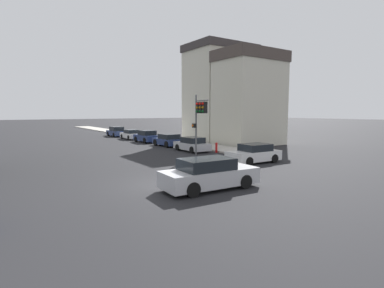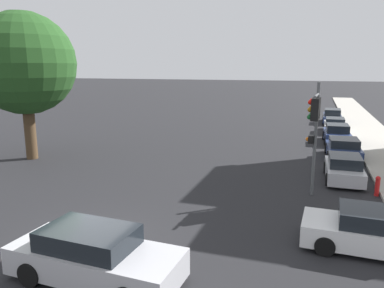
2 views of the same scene
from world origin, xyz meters
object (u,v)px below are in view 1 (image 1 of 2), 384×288
object	(u,v)px
parked_car_4	(116,132)
crossing_car_1	(254,154)
traffic_signal	(200,113)
parked_car_2	(147,137)
parked_car_0	(192,145)
parked_car_3	(131,135)
parked_car_1	(168,140)
fire_hydrant	(216,147)
crossing_car_2	(209,174)

from	to	relation	value
parked_car_4	crossing_car_1	bearing A→B (deg)	-178.32
traffic_signal	parked_car_2	world-z (taller)	traffic_signal
parked_car_0	parked_car_2	bearing A→B (deg)	-1.74
parked_car_3	parked_car_4	bearing A→B (deg)	0.71
parked_car_1	parked_car_3	world-z (taller)	parked_car_1
parked_car_1	fire_hydrant	world-z (taller)	parked_car_1
traffic_signal	crossing_car_1	xyz separation A→B (m)	(1.83, -4.27, -2.97)
crossing_car_2	crossing_car_1	bearing A→B (deg)	32.85
parked_car_2	crossing_car_2	bearing A→B (deg)	159.78
parked_car_3	fire_hydrant	distance (m)	17.17
parked_car_0	parked_car_4	size ratio (longest dim) A/B	0.83
crossing_car_1	parked_car_4	xyz separation A→B (m)	(-0.06, 28.60, 0.04)
parked_car_0	fire_hydrant	xyz separation A→B (m)	(1.28, -2.03, -0.14)
parked_car_2	parked_car_4	xyz separation A→B (m)	(0.06, 10.79, -0.00)
crossing_car_2	parked_car_1	xyz separation A→B (m)	(7.31, 16.90, -0.08)
traffic_signal	parked_car_4	distance (m)	24.57
parked_car_1	parked_car_2	size ratio (longest dim) A/B	1.01
parked_car_1	parked_car_2	bearing A→B (deg)	-0.47
crossing_car_2	fire_hydrant	world-z (taller)	crossing_car_2
parked_car_0	parked_car_2	size ratio (longest dim) A/B	1.01
traffic_signal	parked_car_1	xyz separation A→B (m)	(1.87, 8.45, -2.99)
parked_car_3	parked_car_1	bearing A→B (deg)	-178.80
parked_car_3	parked_car_4	size ratio (longest dim) A/B	0.87
traffic_signal	crossing_car_2	bearing A→B (deg)	61.42
crossing_car_1	traffic_signal	bearing A→B (deg)	-64.31
crossing_car_1	parked_car_4	size ratio (longest dim) A/B	0.86
parked_car_0	parked_car_3	size ratio (longest dim) A/B	0.96
parked_car_0	parked_car_3	bearing A→B (deg)	-1.75
fire_hydrant	traffic_signal	bearing A→B (deg)	-153.66
crossing_car_1	crossing_car_2	world-z (taller)	crossing_car_2
parked_car_0	parked_car_3	distance (m)	15.10
parked_car_1	parked_car_3	distance (m)	10.11
parked_car_1	parked_car_0	bearing A→B (deg)	174.72
parked_car_1	fire_hydrant	distance (m)	7.10
parked_car_0	fire_hydrant	world-z (taller)	parked_car_0
parked_car_2	crossing_car_1	bearing A→B (deg)	178.17
traffic_signal	parked_car_3	size ratio (longest dim) A/B	1.24
parked_car_3	parked_car_4	xyz separation A→B (m)	(-0.00, 5.77, 0.07)
parked_car_2	fire_hydrant	world-z (taller)	parked_car_2
traffic_signal	parked_car_4	bearing A→B (deg)	-89.99
parked_car_2	fire_hydrant	size ratio (longest dim) A/B	4.21
parked_car_1	parked_car_2	distance (m)	5.10
parked_car_0	parked_car_1	bearing A→B (deg)	-4.17
crossing_car_2	fire_hydrant	bearing A→B (deg)	52.83
crossing_car_1	parked_car_3	bearing A→B (deg)	-87.43
crossing_car_1	parked_car_4	distance (m)	28.60
parked_car_0	parked_car_4	xyz separation A→B (m)	(0.17, 20.87, 0.06)
parked_car_3	crossing_car_2	bearing A→B (deg)	165.72
traffic_signal	parked_car_1	distance (m)	9.16
parked_car_3	fire_hydrant	xyz separation A→B (m)	(1.11, -17.13, -0.13)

